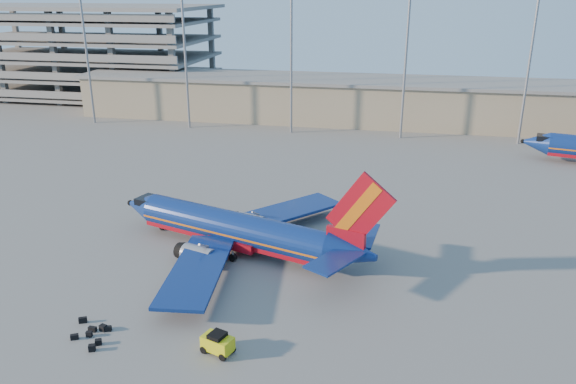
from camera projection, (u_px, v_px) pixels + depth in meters
name	position (u px, v px, depth m)	size (l,w,h in m)	color
ground	(254.00, 235.00, 61.24)	(220.00, 220.00, 0.00)	slate
terminal_building	(377.00, 100.00, 111.24)	(122.00, 16.00, 8.50)	gray
parking_garage	(85.00, 47.00, 136.97)	(62.00, 32.00, 21.40)	slate
light_mast_row	(348.00, 36.00, 96.58)	(101.60, 1.60, 28.65)	gray
aircraft_main	(240.00, 230.00, 56.91)	(30.40, 28.76, 10.62)	navy
baggage_tug	(218.00, 343.00, 41.29)	(2.64, 2.08, 1.66)	yellow
luggage_pile	(93.00, 333.00, 43.52)	(3.39, 3.80, 0.51)	black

